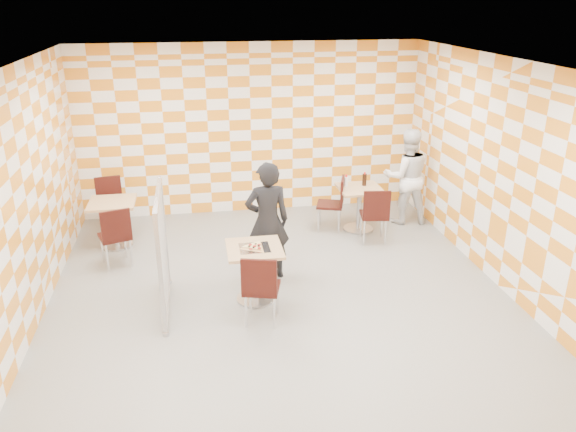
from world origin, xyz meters
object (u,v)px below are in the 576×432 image
at_px(main_table, 255,265).
at_px(empty_table, 114,216).
at_px(partition, 163,251).
at_px(chair_empty_far, 110,200).
at_px(man_dark, 267,221).
at_px(sport_bottle, 346,181).
at_px(chair_second_front, 375,212).
at_px(second_table, 359,201).
at_px(chair_empty_near, 115,233).
at_px(soda_bottle, 364,180).
at_px(man_white, 407,176).
at_px(chair_main_front, 260,285).
at_px(chair_second_side, 336,200).

xyz_separation_m(main_table, empty_table, (-1.98, 2.05, 0.00)).
bearing_deg(partition, chair_empty_far, 109.67).
bearing_deg(chair_empty_far, man_dark, -41.49).
bearing_deg(man_dark, sport_bottle, -138.31).
bearing_deg(chair_empty_far, chair_second_front, -16.74).
bearing_deg(main_table, second_table, 45.71).
distance_m(second_table, sport_bottle, 0.41).
height_order(main_table, partition, partition).
xyz_separation_m(second_table, sport_bottle, (-0.21, 0.12, 0.33)).
bearing_deg(empty_table, chair_empty_near, -81.34).
distance_m(second_table, soda_bottle, 0.37).
bearing_deg(second_table, chair_empty_far, 170.78).
xyz_separation_m(man_white, sport_bottle, (-1.10, -0.10, 0.01)).
xyz_separation_m(main_table, chair_second_front, (2.08, 1.45, 0.04)).
bearing_deg(chair_main_front, man_white, 44.95).
bearing_deg(man_white, chair_second_front, 50.71).
height_order(chair_main_front, man_white, man_white).
height_order(chair_second_side, man_dark, man_dark).
xyz_separation_m(empty_table, chair_empty_far, (-0.13, 0.66, 0.04)).
relative_size(chair_empty_far, man_dark, 0.55).
bearing_deg(chair_main_front, soda_bottle, 52.76).
distance_m(second_table, partition, 3.75).
xyz_separation_m(chair_empty_far, partition, (0.97, -2.72, 0.25)).
xyz_separation_m(empty_table, man_white, (4.87, 0.21, 0.32)).
distance_m(chair_second_side, partition, 3.46).
height_order(chair_main_front, chair_empty_far, same).
bearing_deg(soda_bottle, chair_empty_far, 172.41).
xyz_separation_m(main_table, chair_empty_near, (-1.86, 1.28, 0.04)).
bearing_deg(main_table, empty_table, 133.99).
relative_size(main_table, soda_bottle, 3.26).
distance_m(empty_table, chair_main_front, 3.32).
bearing_deg(chair_second_front, soda_bottle, 88.25).
bearing_deg(partition, man_white, 29.56).
height_order(sport_bottle, soda_bottle, soda_bottle).
distance_m(chair_main_front, man_dark, 1.29).
distance_m(chair_main_front, soda_bottle, 3.48).
bearing_deg(sport_bottle, soda_bottle, -2.87).
relative_size(man_white, sport_bottle, 8.29).
bearing_deg(empty_table, chair_main_front, -53.39).
xyz_separation_m(second_table, chair_main_front, (-2.00, -2.66, 0.04)).
height_order(second_table, chair_second_side, chair_second_side).
distance_m(main_table, chair_second_side, 2.64).
distance_m(second_table, man_dark, 2.27).
height_order(main_table, chair_empty_near, chair_empty_near).
bearing_deg(chair_second_front, chair_second_side, 126.46).
distance_m(chair_second_front, soda_bottle, 0.76).
height_order(chair_empty_near, soda_bottle, soda_bottle).
relative_size(chair_main_front, chair_second_front, 1.00).
bearing_deg(second_table, empty_table, 179.86).
distance_m(main_table, second_table, 2.86).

